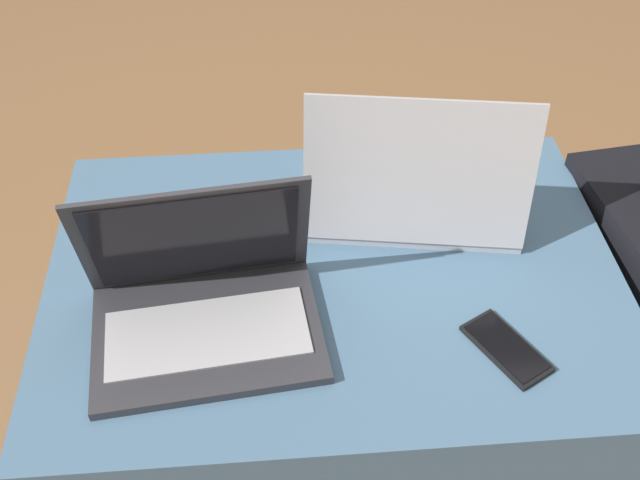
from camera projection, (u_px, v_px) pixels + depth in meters
The scene contains 6 objects.
ground_plane at pixel (331, 414), 1.53m from camera, with size 14.00×14.00×0.00m, color olive.
ottoman at pixel (333, 350), 1.38m from camera, with size 0.95×0.67×0.42m.
laptop_near at pixel (203, 300), 1.12m from camera, with size 0.37×0.28×0.25m.
laptop_far at pixel (413, 189), 1.30m from camera, with size 0.41×0.31×0.27m.
cell_phone at pixel (506, 348), 1.12m from camera, with size 0.12×0.15×0.01m.
backpack at pixel (625, 294), 1.48m from camera, with size 0.26×0.36×0.52m.
Camera 1 is at (-0.09, -0.85, 1.32)m, focal length 42.00 mm.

